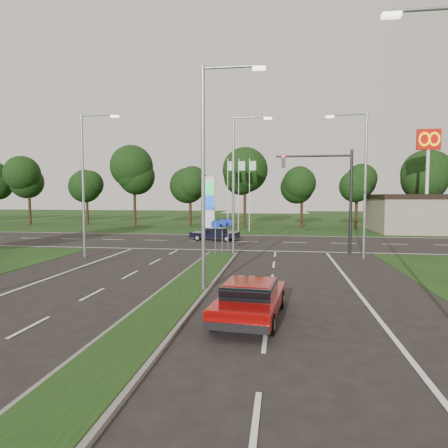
# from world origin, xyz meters

# --- Properties ---
(ground) EXTENTS (160.00, 160.00, 0.00)m
(ground) POSITION_xyz_m (0.00, 0.00, 0.00)
(ground) COLOR black
(ground) RESTS_ON ground
(verge_far) EXTENTS (160.00, 50.00, 0.02)m
(verge_far) POSITION_xyz_m (0.00, 55.00, 0.00)
(verge_far) COLOR black
(verge_far) RESTS_ON ground
(cross_road) EXTENTS (160.00, 12.00, 0.02)m
(cross_road) POSITION_xyz_m (0.00, 24.00, 0.00)
(cross_road) COLOR black
(cross_road) RESTS_ON ground
(median_kerb) EXTENTS (2.00, 26.00, 0.12)m
(median_kerb) POSITION_xyz_m (0.00, 4.00, 0.06)
(median_kerb) COLOR slate
(median_kerb) RESTS_ON ground
(streetlight_median_near) EXTENTS (2.53, 0.22, 9.00)m
(streetlight_median_near) POSITION_xyz_m (1.00, 6.00, 5.08)
(streetlight_median_near) COLOR gray
(streetlight_median_near) RESTS_ON ground
(streetlight_median_far) EXTENTS (2.53, 0.22, 9.00)m
(streetlight_median_far) POSITION_xyz_m (1.00, 16.00, 5.08)
(streetlight_median_far) COLOR gray
(streetlight_median_far) RESTS_ON ground
(streetlight_left_far) EXTENTS (2.53, 0.22, 9.00)m
(streetlight_left_far) POSITION_xyz_m (-8.30, 14.00, 5.08)
(streetlight_left_far) COLOR gray
(streetlight_left_far) RESTS_ON ground
(streetlight_right_far) EXTENTS (2.53, 0.22, 9.00)m
(streetlight_right_far) POSITION_xyz_m (8.80, 16.00, 5.08)
(streetlight_right_far) COLOR gray
(streetlight_right_far) RESTS_ON ground
(traffic_signal) EXTENTS (5.10, 0.42, 7.00)m
(traffic_signal) POSITION_xyz_m (7.19, 18.00, 4.65)
(traffic_signal) COLOR black
(traffic_signal) RESTS_ON ground
(median_signs) EXTENTS (1.16, 1.76, 2.38)m
(median_signs) POSITION_xyz_m (0.00, 16.40, 1.71)
(median_signs) COLOR gray
(median_signs) RESTS_ON ground
(gas_pylon) EXTENTS (5.80, 1.26, 8.00)m
(gas_pylon) POSITION_xyz_m (-3.79, 33.05, 3.20)
(gas_pylon) COLOR silver
(gas_pylon) RESTS_ON ground
(mcdonalds_sign) EXTENTS (2.20, 0.47, 10.40)m
(mcdonalds_sign) POSITION_xyz_m (18.00, 31.97, 7.99)
(mcdonalds_sign) COLOR silver
(mcdonalds_sign) RESTS_ON ground
(treeline_far) EXTENTS (6.00, 6.00, 9.90)m
(treeline_far) POSITION_xyz_m (0.10, 39.93, 6.83)
(treeline_far) COLOR black
(treeline_far) RESTS_ON ground
(red_sedan) EXTENTS (2.24, 4.61, 1.23)m
(red_sedan) POSITION_xyz_m (2.95, 2.81, 0.66)
(red_sedan) COLOR #960908
(red_sedan) RESTS_ON ground
(navy_sedan) EXTENTS (4.32, 2.24, 1.13)m
(navy_sedan) POSITION_xyz_m (-1.87, 24.61, 0.61)
(navy_sedan) COLOR black
(navy_sedan) RESTS_ON ground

